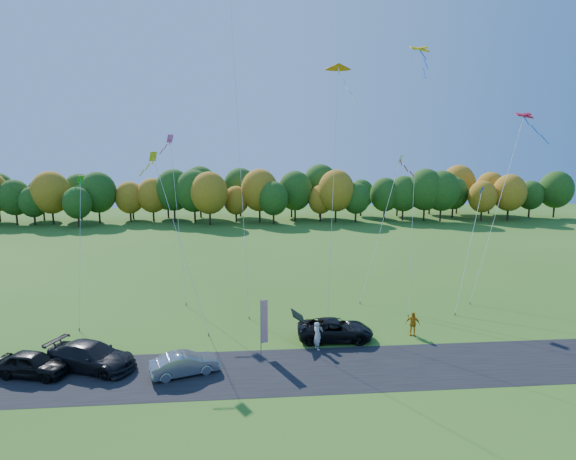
{
  "coord_description": "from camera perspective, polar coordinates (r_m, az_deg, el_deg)",
  "views": [
    {
      "loc": [
        -3.0,
        -29.49,
        13.22
      ],
      "look_at": [
        0.0,
        6.0,
        7.0
      ],
      "focal_mm": 28.0,
      "sensor_mm": 36.0,
      "label": 1
    }
  ],
  "objects": [
    {
      "name": "person_east",
      "position": [
        34.57,
        15.55,
        -11.39
      ],
      "size": [
        1.12,
        0.82,
        1.76
      ],
      "primitive_type": "imported",
      "rotation": [
        0.0,
        0.0,
        -0.42
      ],
      "color": "orange",
      "rests_on": "ground"
    },
    {
      "name": "dark_truck_a",
      "position": [
        31.12,
        -23.68,
        -14.46
      ],
      "size": [
        6.08,
        4.21,
        1.63
      ],
      "primitive_type": "imported",
      "rotation": [
        0.0,
        0.0,
        1.19
      ],
      "color": "black",
      "rests_on": "ground"
    },
    {
      "name": "black_suv",
      "position": [
        32.87,
        6.01,
        -12.46
      ],
      "size": [
        5.49,
        2.78,
        1.49
      ],
      "primitive_type": "imported",
      "rotation": [
        0.0,
        0.0,
        1.51
      ],
      "color": "black",
      "rests_on": "ground"
    },
    {
      "name": "kite_delta_red",
      "position": [
        37.97,
        5.82,
        6.26
      ],
      "size": [
        3.58,
        10.4,
        22.15
      ],
      "color": "#4C3F33",
      "rests_on": "ground"
    },
    {
      "name": "kite_diamond_yellow",
      "position": [
        34.83,
        -13.59,
        -1.43
      ],
      "size": [
        5.05,
        5.78,
        13.6
      ],
      "color": "#4C3F33",
      "rests_on": "ground"
    },
    {
      "name": "silver_sedan",
      "position": [
        28.8,
        -12.97,
        -16.2
      ],
      "size": [
        4.29,
        2.63,
        1.34
      ],
      "primitive_type": "imported",
      "rotation": [
        0.0,
        0.0,
        1.9
      ],
      "color": "#99989C",
      "rests_on": "ground"
    },
    {
      "name": "kite_diamond_green",
      "position": [
        39.21,
        -24.91,
        -2.19
      ],
      "size": [
        1.75,
        6.48,
        11.57
      ],
      "color": "#4C3F33",
      "rests_on": "ground"
    },
    {
      "name": "kite_diamond_pink",
      "position": [
        42.01,
        -13.84,
        1.63
      ],
      "size": [
        2.45,
        6.66,
        15.23
      ],
      "color": "#4C3F33",
      "rests_on": "ground"
    },
    {
      "name": "kite_diamond_white",
      "position": [
        41.87,
        11.76,
        0.34
      ],
      "size": [
        5.37,
        5.35,
        13.33
      ],
      "color": "#4C3F33",
      "rests_on": "ground"
    },
    {
      "name": "kite_diamond_blue_low",
      "position": [
        41.69,
        22.02,
        -2.22
      ],
      "size": [
        4.78,
        5.67,
        10.36
      ],
      "color": "#4C3F33",
      "rests_on": "ground"
    },
    {
      "name": "kite_delta_blue",
      "position": [
        40.0,
        -6.43,
        13.62
      ],
      "size": [
        3.24,
        11.81,
        31.61
      ],
      "color": "#4C3F33",
      "rests_on": "ground"
    },
    {
      "name": "kite_parafoil_orange",
      "position": [
        42.06,
        15.79,
        7.51
      ],
      "size": [
        6.09,
        12.02,
        23.84
      ],
      "color": "#4C3F33",
      "rests_on": "ground"
    },
    {
      "name": "ground",
      "position": [
        32.46,
        0.92,
        -14.13
      ],
      "size": [
        160.0,
        160.0,
        0.0
      ],
      "primitive_type": "plane",
      "color": "#335F19"
    },
    {
      "name": "asphalt_strip",
      "position": [
        28.87,
        1.75,
        -17.34
      ],
      "size": [
        90.0,
        6.0,
        0.01
      ],
      "primitive_type": "cube",
      "color": "black",
      "rests_on": "ground"
    },
    {
      "name": "person_tailgate_a",
      "position": [
        31.18,
        3.72,
        -13.25
      ],
      "size": [
        0.71,
        0.83,
        1.94
      ],
      "primitive_type": "imported",
      "rotation": [
        0.0,
        0.0,
        1.97
      ],
      "color": "silver",
      "rests_on": "ground"
    },
    {
      "name": "dark_truck_b",
      "position": [
        31.82,
        -29.69,
        -14.55
      ],
      "size": [
        4.67,
        2.75,
        1.49
      ],
      "primitive_type": "imported",
      "rotation": [
        0.0,
        0.0,
        1.33
      ],
      "color": "black",
      "rests_on": "ground"
    },
    {
      "name": "kite_parafoil_rainbow",
      "position": [
        46.16,
        25.21,
        3.09
      ],
      "size": [
        9.56,
        7.56,
        17.37
      ],
      "color": "#4C3F33",
      "rests_on": "ground"
    },
    {
      "name": "feather_flag",
      "position": [
        29.78,
        -3.14,
        -11.48
      ],
      "size": [
        0.49,
        0.23,
        3.88
      ],
      "color": "#999999",
      "rests_on": "ground"
    },
    {
      "name": "tree_line",
      "position": [
        85.57,
        -2.76,
        1.0
      ],
      "size": [
        116.0,
        12.0,
        10.0
      ],
      "primitive_type": null,
      "color": "#1E4711",
      "rests_on": "ground"
    },
    {
      "name": "person_tailgate_b",
      "position": [
        32.05,
        4.25,
        -12.74
      ],
      "size": [
        0.87,
        1.01,
        1.79
      ],
      "primitive_type": "imported",
      "rotation": [
        0.0,
        0.0,
        1.33
      ],
      "color": "gray",
      "rests_on": "ground"
    }
  ]
}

